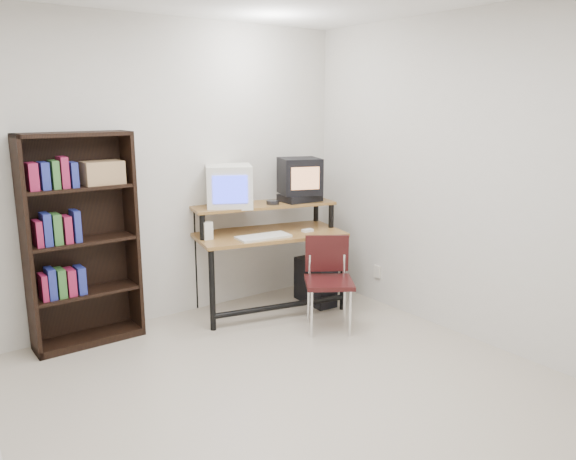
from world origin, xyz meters
TOP-DOWN VIEW (x-y plane):
  - floor at (0.00, 0.00)m, footprint 4.00×4.00m
  - back_wall at (0.00, 2.00)m, footprint 4.00×0.01m
  - right_wall at (2.00, 0.00)m, footprint 0.01×4.00m
  - computer_desk at (1.03, 1.62)m, footprint 1.44×0.94m
  - crt_monitor at (0.75, 1.82)m, footprint 0.54×0.54m
  - vcr at (1.41, 1.63)m, footprint 0.37×0.27m
  - crt_tv at (1.42, 1.65)m, footprint 0.46×0.45m
  - cd_spindle at (1.10, 1.64)m, footprint 0.16×0.16m
  - keyboard at (0.87, 1.45)m, footprint 0.49×0.26m
  - mousepad at (1.35, 1.41)m, footprint 0.27×0.24m
  - mouse at (1.34, 1.42)m, footprint 0.10×0.06m
  - desk_speaker at (0.45, 1.70)m, footprint 0.08×0.08m
  - pc_tower at (1.48, 1.47)m, footprint 0.22×0.46m
  - school_chair at (1.19, 0.94)m, footprint 0.54×0.54m
  - bookshelf at (-0.58, 1.85)m, footprint 0.84×0.29m
  - wall_outlet at (1.99, 1.15)m, footprint 0.02×0.08m

SIDE VIEW (x-z plane):
  - floor at x=0.00m, z-range -0.01..0.00m
  - pc_tower at x=1.48m, z-range 0.00..0.42m
  - wall_outlet at x=1.99m, z-range 0.24..0.36m
  - school_chair at x=1.19m, z-range 0.09..0.87m
  - computer_desk at x=1.03m, z-range 0.21..1.19m
  - mousepad at x=1.35m, z-range 0.72..0.73m
  - keyboard at x=0.87m, z-range 0.72..0.75m
  - mouse at x=1.34m, z-range 0.73..0.76m
  - desk_speaker at x=0.45m, z-range 0.72..0.89m
  - bookshelf at x=-0.58m, z-range 0.03..1.71m
  - cd_spindle at x=1.10m, z-range 0.97..1.02m
  - vcr at x=1.41m, z-range 0.97..1.05m
  - crt_monitor at x=0.75m, z-range 0.97..1.35m
  - crt_tv at x=1.42m, z-range 1.05..1.39m
  - back_wall at x=0.00m, z-range 0.00..2.60m
  - right_wall at x=2.00m, z-range 0.00..2.60m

